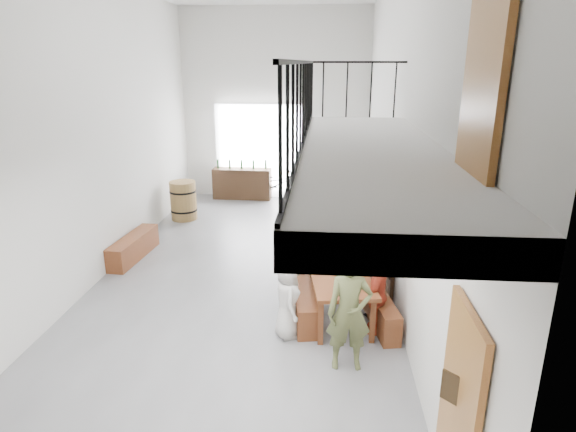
# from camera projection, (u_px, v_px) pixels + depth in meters

# --- Properties ---
(floor) EXTENTS (12.00, 12.00, 0.00)m
(floor) POSITION_uv_depth(u_px,v_px,m) (244.00, 278.00, 9.30)
(floor) COLOR slate
(floor) RESTS_ON ground
(room_walls) EXTENTS (12.00, 12.00, 12.00)m
(room_walls) POSITION_uv_depth(u_px,v_px,m) (238.00, 88.00, 8.21)
(room_walls) COLOR silver
(room_walls) RESTS_ON ground
(gateway_portal) EXTENTS (2.80, 0.08, 2.80)m
(gateway_portal) POSITION_uv_depth(u_px,v_px,m) (262.00, 152.00, 14.54)
(gateway_portal) COLOR white
(gateway_portal) RESTS_ON ground
(right_wall_decor) EXTENTS (0.07, 8.28, 5.07)m
(right_wall_decor) POSITION_uv_depth(u_px,v_px,m) (408.00, 228.00, 6.79)
(right_wall_decor) COLOR #976029
(right_wall_decor) RESTS_ON ground
(balcony) EXTENTS (1.52, 5.62, 4.00)m
(balcony) POSITION_uv_depth(u_px,v_px,m) (368.00, 159.00, 5.28)
(balcony) COLOR silver
(balcony) RESTS_ON ground
(tasting_table) EXTENTS (1.21, 2.34, 0.79)m
(tasting_table) POSITION_uv_depth(u_px,v_px,m) (337.00, 272.00, 7.84)
(tasting_table) COLOR brown
(tasting_table) RESTS_ON ground
(bench_inner) EXTENTS (0.69, 2.16, 0.49)m
(bench_inner) POSITION_uv_depth(u_px,v_px,m) (301.00, 294.00, 8.11)
(bench_inner) COLOR brown
(bench_inner) RESTS_ON ground
(bench_wall) EXTENTS (0.64, 2.10, 0.48)m
(bench_wall) POSITION_uv_depth(u_px,v_px,m) (374.00, 300.00, 7.91)
(bench_wall) COLOR brown
(bench_wall) RESTS_ON ground
(tableware) EXTENTS (0.67, 1.71, 0.35)m
(tableware) POSITION_uv_depth(u_px,v_px,m) (331.00, 255.00, 7.97)
(tableware) COLOR black
(tableware) RESTS_ON tasting_table
(side_bench) EXTENTS (0.52, 1.75, 0.48)m
(side_bench) POSITION_uv_depth(u_px,v_px,m) (133.00, 247.00, 10.18)
(side_bench) COLOR brown
(side_bench) RESTS_ON ground
(oak_barrel) EXTENTS (0.69, 0.69, 1.02)m
(oak_barrel) POSITION_uv_depth(u_px,v_px,m) (183.00, 200.00, 12.64)
(oak_barrel) COLOR olive
(oak_barrel) RESTS_ON ground
(serving_counter) EXTENTS (1.76, 0.53, 0.92)m
(serving_counter) POSITION_uv_depth(u_px,v_px,m) (242.00, 184.00, 14.60)
(serving_counter) COLOR #372413
(serving_counter) RESTS_ON ground
(counter_bottles) EXTENTS (1.51, 0.14, 0.28)m
(counter_bottles) POSITION_uv_depth(u_px,v_px,m) (242.00, 164.00, 14.40)
(counter_bottles) COLOR black
(counter_bottles) RESTS_ON serving_counter
(guest_left_a) EXTENTS (0.51, 0.67, 1.21)m
(guest_left_a) POSITION_uv_depth(u_px,v_px,m) (288.00, 299.00, 7.16)
(guest_left_a) COLOR silver
(guest_left_a) RESTS_ON ground
(guest_left_b) EXTENTS (0.35, 0.51, 1.37)m
(guest_left_b) POSITION_uv_depth(u_px,v_px,m) (289.00, 277.00, 7.72)
(guest_left_b) COLOR teal
(guest_left_b) RESTS_ON ground
(guest_left_c) EXTENTS (0.57, 0.65, 1.14)m
(guest_left_c) POSITION_uv_depth(u_px,v_px,m) (294.00, 267.00, 8.40)
(guest_left_c) COLOR silver
(guest_left_c) RESTS_ON ground
(guest_left_d) EXTENTS (0.47, 0.77, 1.15)m
(guest_left_d) POSITION_uv_depth(u_px,v_px,m) (295.00, 255.00, 8.88)
(guest_left_d) COLOR teal
(guest_left_d) RESTS_ON ground
(guest_right_a) EXTENTS (0.55, 0.79, 1.25)m
(guest_right_a) POSITION_uv_depth(u_px,v_px,m) (377.00, 295.00, 7.27)
(guest_right_a) COLOR #A22E1B
(guest_right_a) RESTS_ON ground
(guest_right_b) EXTENTS (0.54, 1.24, 1.30)m
(guest_right_b) POSITION_uv_depth(u_px,v_px,m) (371.00, 275.00, 7.90)
(guest_right_b) COLOR black
(guest_right_b) RESTS_ON ground
(guest_right_c) EXTENTS (0.49, 0.66, 1.23)m
(guest_right_c) POSITION_uv_depth(u_px,v_px,m) (367.00, 260.00, 8.56)
(guest_right_c) COLOR silver
(guest_right_c) RESTS_ON ground
(host_standing) EXTENTS (0.63, 0.43, 1.65)m
(host_standing) POSITION_uv_depth(u_px,v_px,m) (349.00, 312.00, 6.36)
(host_standing) COLOR #545A32
(host_standing) RESTS_ON ground
(potted_plant) EXTENTS (0.44, 0.40, 0.43)m
(potted_plant) POSITION_uv_depth(u_px,v_px,m) (370.00, 260.00, 9.60)
(potted_plant) COLOR #194B1E
(potted_plant) RESTS_ON ground
(bicycle_near) EXTENTS (1.93, 0.91, 0.98)m
(bicycle_near) POSITION_uv_depth(u_px,v_px,m) (276.00, 184.00, 14.41)
(bicycle_near) COLOR black
(bicycle_near) RESTS_ON ground
(bicycle_far) EXTENTS (1.67, 0.68, 0.97)m
(bicycle_far) POSITION_uv_depth(u_px,v_px,m) (319.00, 188.00, 13.98)
(bicycle_far) COLOR black
(bicycle_far) RESTS_ON ground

